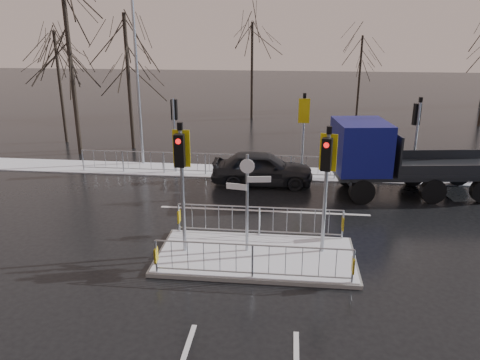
# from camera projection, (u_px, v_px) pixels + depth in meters

# --- Properties ---
(ground) EXTENTS (120.00, 120.00, 0.00)m
(ground) POSITION_uv_depth(u_px,v_px,m) (256.00, 258.00, 14.27)
(ground) COLOR black
(ground) RESTS_ON ground
(snow_verge) EXTENTS (30.00, 2.00, 0.04)m
(snow_verge) POSITION_uv_depth(u_px,v_px,m) (270.00, 173.00, 22.37)
(snow_verge) COLOR white
(snow_verge) RESTS_ON ground
(lane_markings) EXTENTS (8.00, 11.38, 0.01)m
(lane_markings) POSITION_uv_depth(u_px,v_px,m) (255.00, 263.00, 13.95)
(lane_markings) COLOR silver
(lane_markings) RESTS_ON ground
(traffic_island) EXTENTS (6.00, 3.04, 4.15)m
(traffic_island) POSITION_uv_depth(u_px,v_px,m) (256.00, 246.00, 14.15)
(traffic_island) COLOR #61625D
(traffic_island) RESTS_ON ground
(far_kerb_fixtures) EXTENTS (18.00, 0.65, 3.83)m
(far_kerb_fixtures) POSITION_uv_depth(u_px,v_px,m) (276.00, 156.00, 21.54)
(far_kerb_fixtures) COLOR #939AA1
(far_kerb_fixtures) RESTS_ON ground
(car_far_lane) EXTENTS (4.48, 1.92, 1.51)m
(car_far_lane) POSITION_uv_depth(u_px,v_px,m) (262.00, 168.00, 20.57)
(car_far_lane) COLOR black
(car_far_lane) RESTS_ON ground
(flatbed_truck) EXTENTS (6.94, 3.30, 3.09)m
(flatbed_truck) POSITION_uv_depth(u_px,v_px,m) (383.00, 156.00, 19.09)
(flatbed_truck) COLOR black
(flatbed_truck) RESTS_ON ground
(tree_near_a) EXTENTS (4.75, 4.75, 8.97)m
(tree_near_a) POSITION_uv_depth(u_px,v_px,m) (68.00, 38.00, 23.77)
(tree_near_a) COLOR black
(tree_near_a) RESTS_ON ground
(tree_near_b) EXTENTS (4.00, 4.00, 7.55)m
(tree_near_b) POSITION_uv_depth(u_px,v_px,m) (127.00, 56.00, 25.23)
(tree_near_b) COLOR black
(tree_near_b) RESTS_ON ground
(tree_near_c) EXTENTS (3.50, 3.50, 6.61)m
(tree_near_c) POSITION_uv_depth(u_px,v_px,m) (58.00, 66.00, 26.84)
(tree_near_c) COLOR black
(tree_near_c) RESTS_ON ground
(tree_far_a) EXTENTS (3.75, 3.75, 7.08)m
(tree_far_a) POSITION_uv_depth(u_px,v_px,m) (252.00, 52.00, 33.67)
(tree_far_a) COLOR black
(tree_far_a) RESTS_ON ground
(tree_far_b) EXTENTS (3.25, 3.25, 6.14)m
(tree_far_b) POSITION_uv_depth(u_px,v_px,m) (361.00, 60.00, 34.95)
(tree_far_b) COLOR black
(tree_far_b) RESTS_ON ground
(street_lamp_left) EXTENTS (1.25, 0.18, 8.20)m
(street_lamp_left) POSITION_uv_depth(u_px,v_px,m) (139.00, 74.00, 22.45)
(street_lamp_left) COLOR #939AA1
(street_lamp_left) RESTS_ON ground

